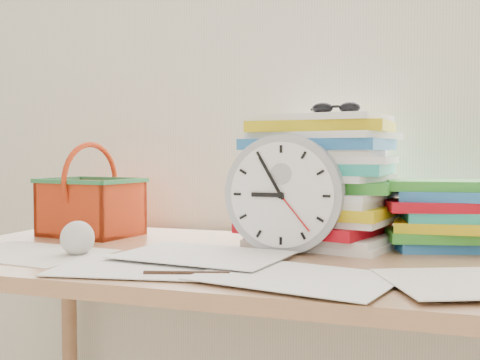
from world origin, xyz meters
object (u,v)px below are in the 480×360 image
at_px(book_stack, 443,215).
at_px(desk, 243,289).
at_px(clock, 284,194).
at_px(paper_stack, 321,180).
at_px(basket, 91,190).

bearing_deg(book_stack, desk, -152.56).
relative_size(desk, clock, 5.45).
xyz_separation_m(paper_stack, book_stack, (0.28, 0.01, -0.07)).
relative_size(desk, basket, 5.82).
bearing_deg(desk, book_stack, 27.44).
xyz_separation_m(paper_stack, basket, (-0.60, -0.04, -0.03)).
relative_size(paper_stack, clock, 1.35).
xyz_separation_m(paper_stack, clock, (-0.05, -0.15, -0.02)).
bearing_deg(book_stack, clock, -153.71).
bearing_deg(paper_stack, book_stack, 2.70).
bearing_deg(basket, paper_stack, 12.94).
distance_m(desk, paper_stack, 0.33).
height_order(clock, basket, clock).
bearing_deg(paper_stack, basket, -175.82).
bearing_deg(clock, desk, -148.07).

